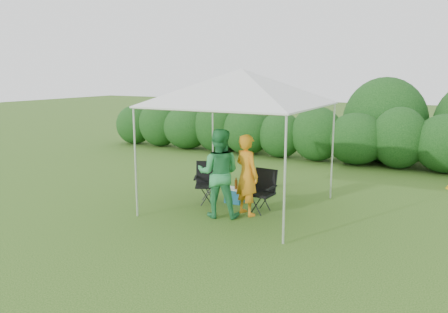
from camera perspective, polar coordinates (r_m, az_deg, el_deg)
The scene contains 9 objects.
ground at distance 8.75m, azimuth 0.71°, elevation -7.40°, with size 70.00×70.00×0.00m, color #406720.
hedge at distance 14.02m, azimuth 12.47°, elevation 2.71°, with size 16.23×1.53×1.80m.
canopy at distance 8.76m, azimuth 2.27°, elevation 9.03°, with size 3.10×3.10×2.83m.
chair_right at distance 8.77m, azimuth 5.07°, elevation -4.10°, with size 0.56×0.51×0.85m.
chair_left at distance 9.37m, azimuth -2.18°, elevation -3.02°, with size 0.67×0.65×0.88m.
man at distance 8.48m, azimuth 2.99°, elevation -2.42°, with size 0.58×0.38×1.59m, color orange.
woman at distance 8.35m, azimuth -0.70°, elevation -2.18°, with size 0.83×0.65×1.71m, color #319551.
cooler at distance 9.39m, azimuth 1.36°, elevation -5.09°, with size 0.39×0.29×0.32m.
bottle at distance 9.25m, azimuth 1.59°, elevation -3.53°, with size 0.06×0.06×0.24m, color #592D0C.
Camera 1 is at (3.80, -7.39, 2.73)m, focal length 35.00 mm.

